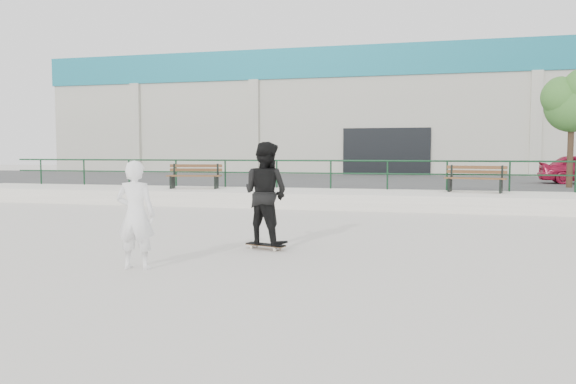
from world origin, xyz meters
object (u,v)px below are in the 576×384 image
(skateboard, at_px, (266,245))
(standing_skater, at_px, (266,193))
(seated_skater, at_px, (136,215))
(bench_right, at_px, (475,179))
(tree, at_px, (573,100))
(bench_left, at_px, (195,176))

(skateboard, bearing_deg, standing_skater, 133.87)
(skateboard, relative_size, seated_skater, 0.48)
(bench_right, xyz_separation_m, standing_skater, (-4.41, -9.21, 0.11))
(bench_right, bearing_deg, tree, 55.47)
(skateboard, bearing_deg, bench_left, 138.09)
(bench_left, bearing_deg, seated_skater, -80.85)
(tree, bearing_deg, skateboard, -122.40)
(skateboard, height_order, standing_skater, standing_skater)
(tree, relative_size, skateboard, 5.32)
(tree, height_order, skateboard, tree)
(bench_left, height_order, bench_right, bench_left)
(bench_right, relative_size, seated_skater, 1.18)
(skateboard, distance_m, seated_skater, 2.74)
(skateboard, bearing_deg, seated_skater, -105.71)
(bench_right, distance_m, tree, 5.67)
(seated_skater, bearing_deg, skateboard, -128.62)
(seated_skater, bearing_deg, bench_left, -76.56)
(standing_skater, bearing_deg, skateboard, 136.30)
(bench_right, xyz_separation_m, skateboard, (-4.41, -9.21, -0.86))
(tree, height_order, seated_skater, tree)
(standing_skater, bearing_deg, tree, -102.67)
(bench_right, bearing_deg, bench_left, -165.34)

